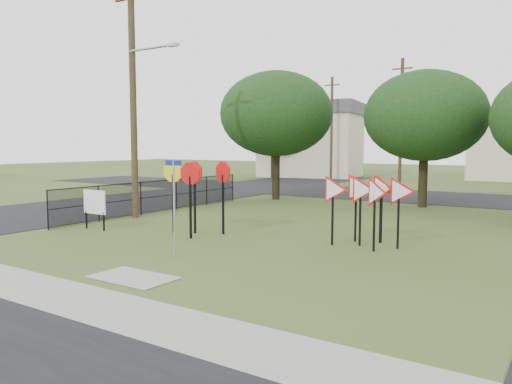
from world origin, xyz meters
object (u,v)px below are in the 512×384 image
Objects in this scene: stop_sign_cluster at (195,180)px; info_board at (94,203)px; yield_sign_cluster at (369,193)px; street_name_sign at (174,201)px.

stop_sign_cluster is 4.09m from info_board.
info_board is at bearing -163.72° from yield_sign_cluster.
street_name_sign is 5.98m from yield_sign_cluster.
yield_sign_cluster is at bearing 16.28° from info_board.
info_board is (-5.57, 1.75, -0.59)m from street_name_sign.
yield_sign_cluster reaches higher than info_board.
yield_sign_cluster is at bearing 49.11° from street_name_sign.
street_name_sign reaches higher than info_board.
yield_sign_cluster is (3.92, 4.52, 0.08)m from street_name_sign.
yield_sign_cluster is at bearing 14.85° from stop_sign_cluster.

